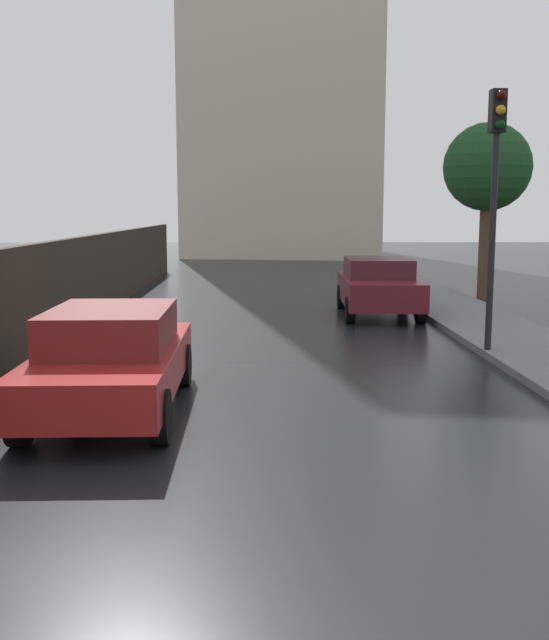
{
  "coord_description": "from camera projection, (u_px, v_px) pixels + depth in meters",
  "views": [
    {
      "loc": [
        -0.11,
        -2.98,
        2.7
      ],
      "look_at": [
        0.07,
        6.2,
        1.34
      ],
      "focal_mm": 41.97,
      "sensor_mm": 36.0,
      "label": 1
    }
  ],
  "objects": [
    {
      "name": "car_maroon_far_ahead",
      "position": [
        378.0,
        286.0,
        19.18
      ],
      "size": [
        2.01,
        4.18,
        1.47
      ],
      "rotation": [
        0.0,
        0.0,
        -0.03
      ],
      "color": "maroon",
      "rests_on": "ground"
    },
    {
      "name": "car_red_mid_road",
      "position": [
        112.0,
        358.0,
        9.98
      ],
      "size": [
        1.87,
        4.45,
        1.41
      ],
      "rotation": [
        0.0,
        0.0,
        3.15
      ],
      "color": "maroon",
      "rests_on": "ground"
    },
    {
      "name": "traffic_light",
      "position": [
        495.0,
        173.0,
        13.33
      ],
      "size": [
        0.26,
        0.39,
        4.66
      ],
      "color": "black",
      "rests_on": "sidewalk_strip"
    },
    {
      "name": "street_tree_near",
      "position": [
        487.0,
        168.0,
        22.39
      ],
      "size": [
        2.62,
        2.62,
        5.29
      ],
      "color": "#4C3823",
      "rests_on": "ground"
    }
  ]
}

